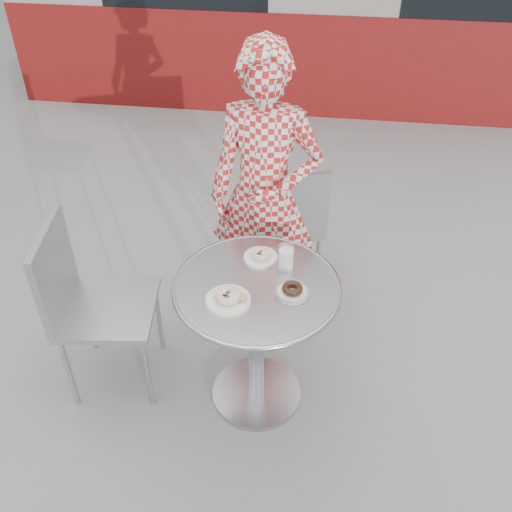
# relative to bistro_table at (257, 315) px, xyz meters

# --- Properties ---
(ground) EXTENTS (60.00, 60.00, 0.00)m
(ground) POSITION_rel_bistro_table_xyz_m (0.02, -0.01, -0.60)
(ground) COLOR gray
(ground) RESTS_ON ground
(bistro_table) EXTENTS (0.79, 0.79, 0.80)m
(bistro_table) POSITION_rel_bistro_table_xyz_m (0.00, 0.00, 0.00)
(bistro_table) COLOR silver
(bistro_table) RESTS_ON ground
(chair_far) EXTENTS (0.57, 0.57, 0.92)m
(chair_far) POSITION_rel_bistro_table_xyz_m (0.03, 0.96, -0.32)
(chair_far) COLOR #9C9FA4
(chair_far) RESTS_ON ground
(chair_left) EXTENTS (0.53, 0.53, 0.99)m
(chair_left) POSITION_rel_bistro_table_xyz_m (-0.78, 0.04, -0.30)
(chair_left) COLOR #9C9FA4
(chair_left) RESTS_ON ground
(seated_person) EXTENTS (0.66, 0.48, 1.69)m
(seated_person) POSITION_rel_bistro_table_xyz_m (-0.05, 0.68, 0.25)
(seated_person) COLOR #AE1C1A
(seated_person) RESTS_ON ground
(plate_far) EXTENTS (0.16, 0.16, 0.04)m
(plate_far) POSITION_rel_bistro_table_xyz_m (-0.01, 0.20, 0.21)
(plate_far) COLOR white
(plate_far) RESTS_ON bistro_table
(plate_near) EXTENTS (0.20, 0.20, 0.05)m
(plate_near) POSITION_rel_bistro_table_xyz_m (-0.11, -0.12, 0.21)
(plate_near) COLOR white
(plate_near) RESTS_ON bistro_table
(plate_checker) EXTENTS (0.16, 0.16, 0.04)m
(plate_checker) POSITION_rel_bistro_table_xyz_m (0.17, -0.03, 0.21)
(plate_checker) COLOR white
(plate_checker) RESTS_ON bistro_table
(milk_cup) EXTENTS (0.08, 0.08, 0.12)m
(milk_cup) POSITION_rel_bistro_table_xyz_m (0.12, 0.15, 0.25)
(milk_cup) COLOR white
(milk_cup) RESTS_ON bistro_table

